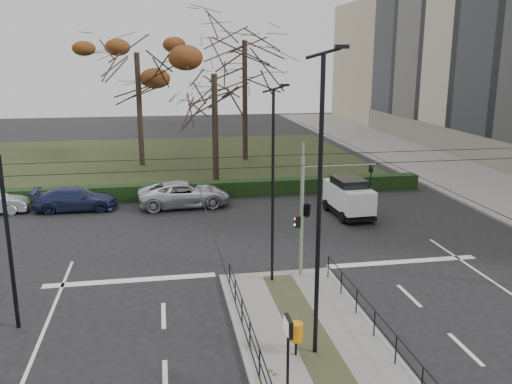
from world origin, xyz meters
TOP-DOWN VIEW (x-y plane):
  - ground at (0.00, 0.00)m, footprint 140.00×140.00m
  - median_island at (0.00, -2.50)m, footprint 4.40×15.00m
  - sidewalk_east at (18.00, 22.00)m, footprint 8.00×90.00m
  - park at (-6.00, 32.00)m, footprint 38.00×26.00m
  - hedge at (-6.00, 18.60)m, footprint 38.00×1.00m
  - median_railing at (0.00, -2.60)m, footprint 4.14×13.24m
  - catenary at (0.00, 1.62)m, footprint 20.00×34.00m
  - traffic_light at (1.30, 4.50)m, footprint 3.39×1.93m
  - litter_bin at (-0.74, -1.60)m, footprint 0.41×0.41m
  - info_panel at (-1.48, -3.61)m, footprint 0.13×0.60m
  - streetlamp_median_near at (-0.10, -1.57)m, footprint 0.77×0.16m
  - streetlamp_median_far at (-0.28, 4.08)m, footprint 0.66×0.13m
  - parked_car_third at (-9.70, 16.79)m, footprint 4.89×2.06m
  - parked_car_fourth at (-3.24, 16.53)m, footprint 5.72×2.93m
  - white_van at (6.03, 12.83)m, footprint 2.07×4.18m
  - rust_tree at (-6.13, 29.84)m, footprint 8.43×8.43m
  - bare_tree_center at (2.84, 30.96)m, footprint 8.59×8.59m
  - bare_tree_near at (-0.61, 22.93)m, footprint 6.32×6.32m

SIDE VIEW (x-z plane):
  - ground at x=0.00m, z-range 0.00..0.00m
  - park at x=-6.00m, z-range 0.00..0.10m
  - median_island at x=0.00m, z-range 0.00..0.14m
  - sidewalk_east at x=18.00m, z-range 0.00..0.14m
  - hedge at x=-6.00m, z-range 0.00..1.00m
  - parked_car_third at x=-9.70m, z-range 0.00..1.41m
  - parked_car_fourth at x=-3.24m, z-range 0.00..1.55m
  - litter_bin at x=-0.74m, z-range 0.37..1.42m
  - median_railing at x=0.00m, z-range 0.52..1.44m
  - white_van at x=6.03m, z-range 0.05..2.30m
  - info_panel at x=-1.48m, z-range 0.80..3.12m
  - traffic_light at x=1.30m, z-range 0.55..5.53m
  - catenary at x=0.00m, z-range 0.42..6.42m
  - streetlamp_median_far at x=-0.28m, z-range 0.21..8.08m
  - streetlamp_median_near at x=-0.10m, z-range 0.22..9.40m
  - bare_tree_near at x=-0.61m, z-range 2.12..12.38m
  - rust_tree at x=-6.13m, z-range 3.24..15.36m
  - bare_tree_center at x=2.84m, z-range 2.79..16.38m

